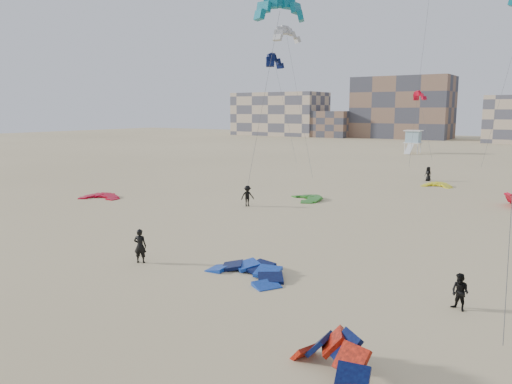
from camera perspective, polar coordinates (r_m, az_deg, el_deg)
The scene contains 18 objects.
ground at distance 23.79m, azimuth -11.39°, elevation -11.22°, with size 320.00×320.00×0.00m, color beige.
kite_ground_blue at distance 25.59m, azimuth -0.95°, elevation -9.54°, with size 4.15×4.29×0.89m, color #1A3DBF, non-canonical shape.
kite_ground_orange at distance 16.83m, azimuth 8.57°, elevation -20.23°, with size 3.31×2.64×2.12m, color #FF250D, non-canonical shape.
kite_ground_red at distance 49.72m, azimuth -17.40°, elevation -0.68°, with size 3.52×3.71×0.64m, color #E30030, non-canonical shape.
kite_ground_green at distance 46.94m, azimuth 5.79°, elevation -0.87°, with size 3.70×3.91×0.62m, color #348019, non-canonical shape.
kite_ground_yellow at distance 58.06m, azimuth 19.96°, elevation 0.57°, with size 3.00×3.10×0.79m, color #FDFF20, non-canonical shape.
kitesurfer_main at distance 28.13m, azimuth -13.11°, elevation -6.02°, with size 0.69×0.45×1.90m, color black.
kitesurfer_b at distance 22.81m, azimuth 22.29°, elevation -10.55°, with size 0.77×0.60×1.58m, color black.
kitesurfer_c at distance 43.37m, azimuth -0.98°, elevation -0.45°, with size 1.17×0.67×1.82m, color black.
kitesurfer_e at distance 62.31m, azimuth 19.08°, elevation 1.97°, with size 0.83×0.54×1.70m, color black.
kite_fly_teal_a at distance 46.93m, azimuth 2.76°, elevation 20.02°, with size 6.06×7.43×17.56m.
kite_fly_grey at distance 63.89m, azimuth 3.53°, elevation 17.39°, with size 9.46×8.65×17.83m.
kite_fly_navy at distance 75.34m, azimuth 2.13°, elevation 14.61°, with size 7.50×4.79×15.74m.
kite_fly_red at distance 84.67m, azimuth 18.18°, elevation 10.34°, with size 5.90×7.50×10.63m.
lifeguard_tower_far at distance 101.99m, azimuth 17.51°, elevation 5.49°, with size 3.27×6.13×4.45m.
condo_west_a at distance 169.12m, azimuth 2.72°, elevation 8.89°, with size 30.00×15.00×14.00m, color tan.
condo_west_b at distance 156.59m, azimuth 16.39°, elevation 9.23°, with size 28.00×14.00×18.00m, color brown.
condo_fill_left at distance 158.14m, azimuth 8.65°, elevation 7.68°, with size 12.00×10.00×8.00m, color brown.
Camera 1 is at (15.80, -15.74, 8.28)m, focal length 35.00 mm.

